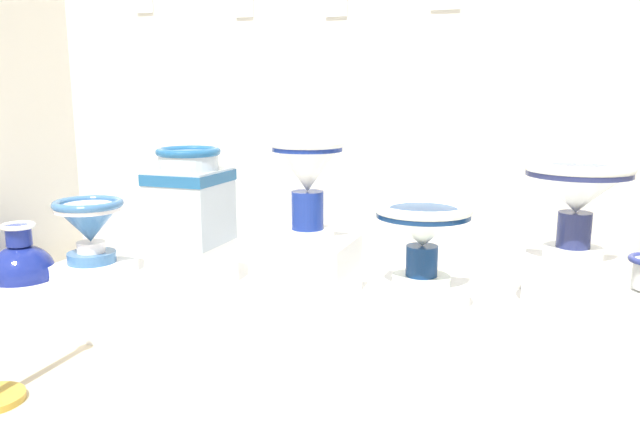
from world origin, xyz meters
TOP-DOWN VIEW (x-y plane):
  - wall_back at (1.63, 2.85)m, footprint 3.45×0.06m
  - display_platform at (1.63, 2.30)m, footprint 2.83×1.00m
  - plinth_block_leftmost at (0.49, 2.30)m, footprint 0.32×0.31m
  - antique_toilet_leftmost at (0.49, 2.30)m, footprint 0.34×0.34m
  - plinth_block_pale_glazed at (1.09, 2.28)m, footprint 0.30×0.34m
  - antique_toilet_pale_glazed at (1.09, 2.28)m, footprint 0.31×0.34m
  - plinth_block_central_ornate at (1.65, 2.33)m, footprint 0.40×0.38m
  - antique_toilet_central_ornate at (1.65, 2.33)m, footprint 0.33×0.33m
  - plinth_block_tall_cobalt at (2.17, 2.25)m, footprint 0.36×0.36m
  - antique_toilet_tall_cobalt at (2.17, 2.25)m, footprint 0.40×0.40m
  - plinth_block_rightmost at (2.74, 2.39)m, footprint 0.36×0.30m
  - antique_toilet_rightmost at (2.74, 2.39)m, footprint 0.41×0.41m
  - info_placard_first at (0.53, 2.81)m, footprint 0.10×0.01m
  - info_placard_second at (1.12, 2.81)m, footprint 0.10×0.01m
  - info_placard_third at (1.61, 2.81)m, footprint 0.11×0.01m
  - decorative_vase_spare at (0.20, 2.13)m, footprint 0.31×0.31m

SIDE VIEW (x-z plane):
  - display_platform at x=1.63m, z-range 0.00..0.12m
  - plinth_block_leftmost at x=0.49m, z-range 0.12..0.20m
  - decorative_vase_spare at x=0.20m, z-range -0.03..0.38m
  - plinth_block_tall_cobalt at x=2.17m, z-range 0.12..0.26m
  - plinth_block_pale_glazed at x=1.09m, z-range 0.12..0.35m
  - plinth_block_rightmost at x=2.74m, z-range 0.12..0.39m
  - plinth_block_central_ornate at x=1.65m, z-range 0.12..0.40m
  - antique_toilet_leftmost at x=0.49m, z-range 0.24..0.56m
  - antique_toilet_tall_cobalt at x=2.17m, z-range 0.33..0.68m
  - antique_toilet_pale_glazed at x=1.09m, z-range 0.36..0.80m
  - antique_toilet_rightmost at x=2.74m, z-range 0.47..0.87m
  - antique_toilet_central_ornate at x=1.65m, z-range 0.48..0.92m
  - wall_back at x=1.63m, z-range 0.00..2.90m
  - info_placard_third at x=1.61m, z-range 1.40..1.54m
  - info_placard_second at x=1.12m, z-range 1.41..1.53m
  - info_placard_first at x=0.53m, z-range 1.46..1.57m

